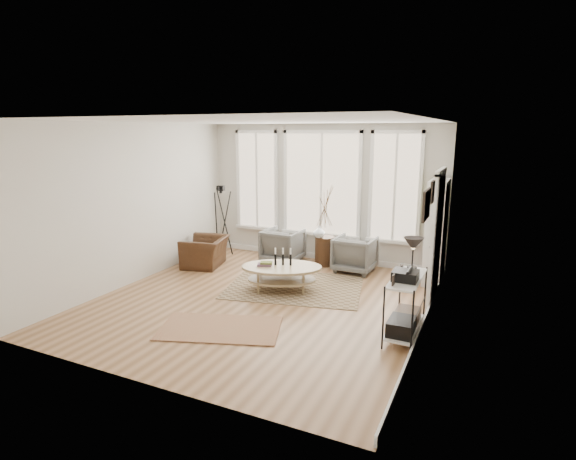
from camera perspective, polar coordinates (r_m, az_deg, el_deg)
The scene contains 17 objects.
room at distance 7.16m, azimuth -3.24°, elevation 1.77°, with size 5.50×5.54×2.90m.
bay_window at distance 9.57m, azimuth 4.26°, elevation 5.58°, with size 4.14×0.12×2.24m.
door at distance 7.54m, azimuth 18.40°, elevation -0.65°, with size 0.09×1.06×2.22m.
bookcase at distance 8.64m, azimuth 18.30°, elevation -0.17°, with size 0.31×0.85×2.06m.
low_shelf at distance 6.37m, azimuth 14.73°, elevation -8.58°, with size 0.38×1.08×1.30m.
wall_art at distance 6.02m, azimuth 17.35°, elevation 3.52°, with size 0.04×0.88×0.44m.
rug_main at distance 8.16m, azimuth 0.89°, elevation -7.20°, with size 2.36×1.77×0.01m, color brown.
rug_runner at distance 6.61m, azimuth -8.63°, elevation -12.18°, with size 1.69×0.94×0.01m, color brown.
coffee_table at distance 7.90m, azimuth -0.88°, elevation -5.27°, with size 1.63×1.34×0.64m.
armchair_left at distance 9.59m, azimuth -0.66°, elevation -1.97°, with size 0.76×0.79×0.71m, color #60605C.
armchair_right at distance 9.04m, azimuth 8.50°, elevation -3.03°, with size 0.76×0.78×0.71m, color #60605C.
side_table at distance 9.28m, azimuth 4.74°, elevation 0.40°, with size 0.40×0.40×1.70m.
vase at distance 9.22m, azimuth 3.98°, elevation -0.22°, with size 0.24×0.24×0.25m, color silver.
accent_chair at distance 9.47m, azimuth -10.45°, elevation -2.73°, with size 0.81×0.93×0.60m, color #3B2314.
tripod_camera at distance 10.15m, azimuth -8.40°, elevation 0.83°, with size 0.55×0.55×1.57m.
book_stack_near at distance 8.44m, azimuth 14.87°, elevation -6.33°, with size 0.23×0.29×0.19m, color maroon.
book_stack_far at distance 8.40m, azimuth 14.81°, elevation -6.53°, with size 0.18×0.23×0.15m, color maroon.
Camera 1 is at (3.34, -6.17, 2.76)m, focal length 28.00 mm.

